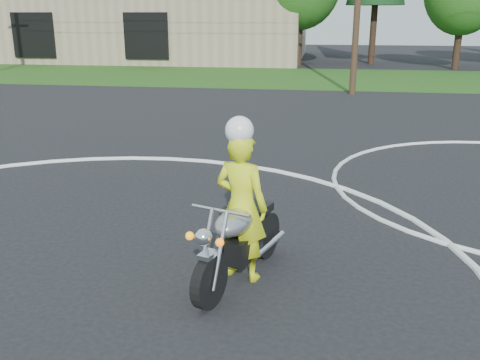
# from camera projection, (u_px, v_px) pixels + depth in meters

# --- Properties ---
(grass_strip) EXTENTS (120.00, 10.00, 0.02)m
(grass_strip) POSITION_uv_depth(u_px,v_px,m) (257.00, 77.00, 30.15)
(grass_strip) COLOR #1E4714
(grass_strip) RESTS_ON ground
(course_markings) EXTENTS (19.05, 19.05, 0.12)m
(course_markings) POSITION_uv_depth(u_px,v_px,m) (220.00, 241.00, 8.48)
(course_markings) COLOR silver
(course_markings) RESTS_ON ground
(primary_motorcycle) EXTENTS (1.09, 2.21, 1.21)m
(primary_motorcycle) POSITION_uv_depth(u_px,v_px,m) (239.00, 241.00, 7.06)
(primary_motorcycle) COLOR black
(primary_motorcycle) RESTS_ON ground
(rider_primary_grp) EXTENTS (0.86, 0.70, 2.24)m
(rider_primary_grp) POSITION_uv_depth(u_px,v_px,m) (241.00, 202.00, 7.04)
(rider_primary_grp) COLOR #D5EA18
(rider_primary_grp) RESTS_ON ground
(traffic_cones) EXTENTS (19.63, 14.28, 0.30)m
(traffic_cones) POSITION_uv_depth(u_px,v_px,m) (457.00, 292.00, 6.67)
(traffic_cones) COLOR #DC620B
(traffic_cones) RESTS_ON ground
(warehouse) EXTENTS (41.00, 17.00, 8.30)m
(warehouse) POSITION_uv_depth(u_px,v_px,m) (58.00, 4.00, 43.75)
(warehouse) COLOR tan
(warehouse) RESTS_ON ground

